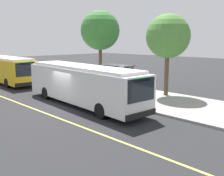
% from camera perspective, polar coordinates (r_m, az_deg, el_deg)
% --- Properties ---
extents(ground_plane, '(120.00, 120.00, 0.00)m').
position_cam_1_polar(ground_plane, '(19.89, -10.11, -3.70)').
color(ground_plane, '#232326').
extents(sidewalk_curb, '(44.00, 6.40, 0.15)m').
position_cam_1_polar(sidewalk_curb, '(23.67, 1.97, -1.12)').
color(sidewalk_curb, gray).
rests_on(sidewalk_curb, ground_plane).
extents(lane_stripe_center, '(36.00, 0.14, 0.01)m').
position_cam_1_polar(lane_stripe_center, '(18.80, -15.68, -4.74)').
color(lane_stripe_center, '#E0D64C').
rests_on(lane_stripe_center, ground_plane).
extents(transit_bus_main, '(12.12, 3.29, 2.95)m').
position_cam_1_polar(transit_bus_main, '(19.51, -6.49, 0.97)').
color(transit_bus_main, white).
rests_on(transit_bus_main, ground_plane).
extents(transit_bus_second, '(11.50, 2.99, 2.95)m').
position_cam_1_polar(transit_bus_second, '(32.18, -22.20, 3.93)').
color(transit_bus_second, gold).
rests_on(transit_bus_second, ground_plane).
extents(bus_shelter, '(2.90, 1.60, 2.48)m').
position_cam_1_polar(bus_shelter, '(23.59, 1.07, 3.38)').
color(bus_shelter, '#333338').
rests_on(bus_shelter, sidewalk_curb).
extents(waiting_bench, '(1.60, 0.48, 0.95)m').
position_cam_1_polar(waiting_bench, '(23.81, 1.04, 0.31)').
color(waiting_bench, brown).
rests_on(waiting_bench, sidewalk_curb).
extents(route_sign_post, '(0.44, 0.08, 2.80)m').
position_cam_1_polar(route_sign_post, '(19.63, 2.11, 2.09)').
color(route_sign_post, '#333338').
rests_on(route_sign_post, sidewalk_curb).
extents(pedestrian_commuter, '(0.24, 0.40, 1.69)m').
position_cam_1_polar(pedestrian_commuter, '(21.84, 2.11, 0.69)').
color(pedestrian_commuter, '#282D47').
rests_on(pedestrian_commuter, sidewalk_curb).
extents(street_tree_near_shelter, '(4.18, 4.18, 7.77)m').
position_cam_1_polar(street_tree_near_shelter, '(28.74, -2.60, 12.36)').
color(street_tree_near_shelter, brown).
rests_on(street_tree_near_shelter, sidewalk_curb).
extents(street_tree_upstreet, '(3.66, 3.66, 6.79)m').
position_cam_1_polar(street_tree_upstreet, '(22.55, 12.07, 10.90)').
color(street_tree_upstreet, brown).
rests_on(street_tree_upstreet, sidewalk_curb).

